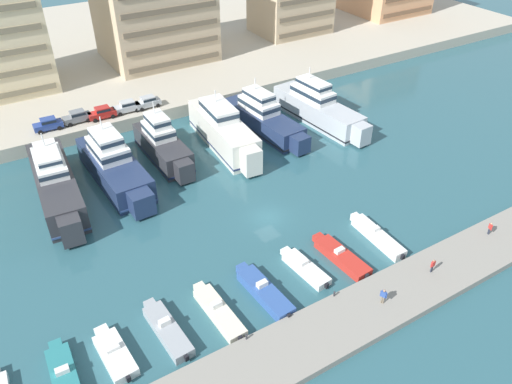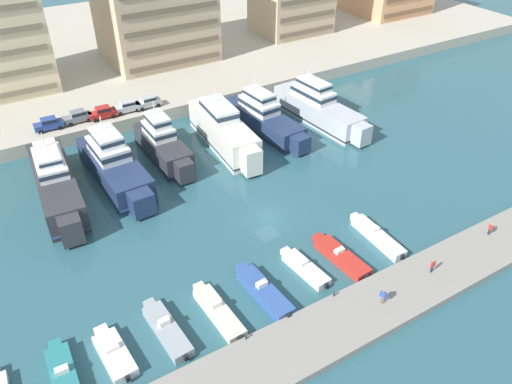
# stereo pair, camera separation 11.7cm
# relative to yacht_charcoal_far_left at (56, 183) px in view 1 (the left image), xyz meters

# --- Properties ---
(ground_plane) EXTENTS (400.00, 400.00, 0.00)m
(ground_plane) POSITION_rel_yacht_charcoal_far_left_xyz_m (20.36, -16.90, -2.34)
(ground_plane) COLOR #2D5B66
(quay_promenade) EXTENTS (180.00, 70.00, 2.05)m
(quay_promenade) POSITION_rel_yacht_charcoal_far_left_xyz_m (20.36, 47.47, -1.32)
(quay_promenade) COLOR #BCB29E
(quay_promenade) RESTS_ON ground
(pier_dock) EXTENTS (120.00, 6.16, 0.76)m
(pier_dock) POSITION_rel_yacht_charcoal_far_left_xyz_m (20.36, -34.23, -1.96)
(pier_dock) COLOR gray
(pier_dock) RESTS_ON ground
(yacht_charcoal_far_left) EXTENTS (5.62, 20.76, 8.02)m
(yacht_charcoal_far_left) POSITION_rel_yacht_charcoal_far_left_xyz_m (0.00, 0.00, 0.00)
(yacht_charcoal_far_left) COLOR #333338
(yacht_charcoal_far_left) RESTS_ON ground
(yacht_navy_left) EXTENTS (5.63, 19.02, 8.38)m
(yacht_navy_left) POSITION_rel_yacht_charcoal_far_left_xyz_m (7.46, 0.17, 0.03)
(yacht_navy_left) COLOR navy
(yacht_navy_left) RESTS_ON ground
(yacht_charcoal_mid_left) EXTENTS (4.15, 15.15, 8.05)m
(yacht_charcoal_mid_left) POSITION_rel_yacht_charcoal_far_left_xyz_m (15.03, 2.11, -0.10)
(yacht_charcoal_mid_left) COLOR #333338
(yacht_charcoal_mid_left) RESTS_ON ground
(yacht_ivory_center_left) EXTENTS (5.48, 19.39, 7.82)m
(yacht_ivory_center_left) POSITION_rel_yacht_charcoal_far_left_xyz_m (23.99, 0.95, 0.16)
(yacht_ivory_center_left) COLOR silver
(yacht_ivory_center_left) RESTS_ON ground
(yacht_navy_center) EXTENTS (5.63, 18.73, 7.80)m
(yacht_navy_center) POSITION_rel_yacht_charcoal_far_left_xyz_m (31.50, 2.09, -0.20)
(yacht_navy_center) COLOR navy
(yacht_navy_center) RESTS_ON ground
(yacht_silver_center_right) EXTENTS (5.74, 20.27, 8.26)m
(yacht_silver_center_right) POSITION_rel_yacht_charcoal_far_left_xyz_m (40.38, 0.10, 0.03)
(yacht_silver_center_right) COLOR silver
(yacht_silver_center_right) RESTS_ON ground
(motorboat_teal_left) EXTENTS (2.27, 8.12, 1.46)m
(motorboat_teal_left) POSITION_rel_yacht_charcoal_far_left_xyz_m (-5.86, -26.89, -1.83)
(motorboat_teal_left) COLOR teal
(motorboat_teal_left) RESTS_ON ground
(motorboat_white_mid_left) EXTENTS (2.53, 6.67, 1.25)m
(motorboat_white_mid_left) POSITION_rel_yacht_charcoal_far_left_xyz_m (-1.57, -26.64, -1.88)
(motorboat_white_mid_left) COLOR white
(motorboat_white_mid_left) RESTS_ON ground
(motorboat_grey_center_left) EXTENTS (2.32, 7.96, 1.56)m
(motorboat_grey_center_left) POSITION_rel_yacht_charcoal_far_left_xyz_m (3.36, -26.61, -1.83)
(motorboat_grey_center_left) COLOR #9EA3A8
(motorboat_grey_center_left) RESTS_ON ground
(motorboat_cream_center) EXTENTS (2.20, 8.21, 1.42)m
(motorboat_cream_center) POSITION_rel_yacht_charcoal_far_left_xyz_m (8.40, -27.07, -1.90)
(motorboat_cream_center) COLOR beige
(motorboat_cream_center) RESTS_ON ground
(motorboat_blue_center_right) EXTENTS (2.48, 8.46, 1.58)m
(motorboat_blue_center_right) POSITION_rel_yacht_charcoal_far_left_xyz_m (13.39, -27.22, -1.79)
(motorboat_blue_center_right) COLOR #33569E
(motorboat_blue_center_right) RESTS_ON ground
(motorboat_white_mid_right) EXTENTS (2.34, 6.99, 1.27)m
(motorboat_white_mid_right) POSITION_rel_yacht_charcoal_far_left_xyz_m (18.88, -26.52, -1.92)
(motorboat_white_mid_right) COLOR white
(motorboat_white_mid_right) RESTS_ON ground
(motorboat_red_right) EXTENTS (2.52, 8.11, 1.31)m
(motorboat_red_right) POSITION_rel_yacht_charcoal_far_left_xyz_m (23.19, -27.11, -1.88)
(motorboat_red_right) COLOR red
(motorboat_red_right) RESTS_ON ground
(motorboat_white_far_right) EXTENTS (1.78, 8.52, 1.57)m
(motorboat_white_far_right) POSITION_rel_yacht_charcoal_far_left_xyz_m (28.70, -26.69, -1.78)
(motorboat_white_far_right) COLOR white
(motorboat_white_far_right) RESTS_ON ground
(car_blue_far_left) EXTENTS (4.15, 2.01, 1.80)m
(car_blue_far_left) POSITION_rel_yacht_charcoal_far_left_xyz_m (2.59, 15.13, 0.68)
(car_blue_far_left) COLOR #28428E
(car_blue_far_left) RESTS_ON quay_promenade
(car_grey_left) EXTENTS (4.15, 2.02, 1.80)m
(car_grey_left) POSITION_rel_yacht_charcoal_far_left_xyz_m (6.85, 15.33, 0.68)
(car_grey_left) COLOR slate
(car_grey_left) RESTS_ON quay_promenade
(car_red_mid_left) EXTENTS (4.14, 1.99, 1.80)m
(car_red_mid_left) POSITION_rel_yacht_charcoal_far_left_xyz_m (10.46, 14.69, 0.68)
(car_red_mid_left) COLOR red
(car_red_mid_left) RESTS_ON quay_promenade
(car_silver_center_left) EXTENTS (4.14, 1.99, 1.80)m
(car_silver_center_left) POSITION_rel_yacht_charcoal_far_left_xyz_m (14.39, 14.79, 0.68)
(car_silver_center_left) COLOR #B7BCC1
(car_silver_center_left) RESTS_ON quay_promenade
(car_silver_center) EXTENTS (4.15, 2.03, 1.80)m
(car_silver_center) POSITION_rel_yacht_charcoal_far_left_xyz_m (17.76, 14.70, 0.68)
(car_silver_center) COLOR #B7BCC1
(car_silver_center) RESTS_ON quay_promenade
(apartment_block_mid_left) EXTENTS (19.59, 17.12, 21.08)m
(apartment_block_mid_left) POSITION_rel_yacht_charcoal_far_left_xyz_m (27.78, 35.04, 9.30)
(apartment_block_mid_left) COLOR #C6AD89
(apartment_block_mid_left) RESTS_ON quay_promenade
(pedestrian_near_edge) EXTENTS (0.64, 0.25, 1.65)m
(pedestrian_near_edge) POSITION_rel_yacht_charcoal_far_left_xyz_m (29.40, -33.93, -0.60)
(pedestrian_near_edge) COLOR #282D3D
(pedestrian_near_edge) RESTS_ON pier_dock
(pedestrian_mid_deck) EXTENTS (0.42, 0.63, 1.77)m
(pedestrian_mid_deck) POSITION_rel_yacht_charcoal_far_left_xyz_m (22.18, -34.47, -0.53)
(pedestrian_mid_deck) COLOR #7A6B56
(pedestrian_mid_deck) RESTS_ON pier_dock
(pedestrian_far_side) EXTENTS (0.37, 0.57, 1.58)m
(pedestrian_far_side) POSITION_rel_yacht_charcoal_far_left_xyz_m (39.45, -33.01, -0.64)
(pedestrian_far_side) COLOR #282D3D
(pedestrian_far_side) RESTS_ON pier_dock
(bollard_west) EXTENTS (0.20, 0.20, 0.61)m
(bollard_west) POSITION_rel_yacht_charcoal_far_left_xyz_m (8.96, -31.40, -1.25)
(bollard_west) COLOR #2D2D33
(bollard_west) RESTS_ON pier_dock
(bollard_west_mid) EXTENTS (0.20, 0.20, 0.61)m
(bollard_west_mid) POSITION_rel_yacht_charcoal_far_left_xyz_m (18.81, -31.40, -1.25)
(bollard_west_mid) COLOR #2D2D33
(bollard_west_mid) RESTS_ON pier_dock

